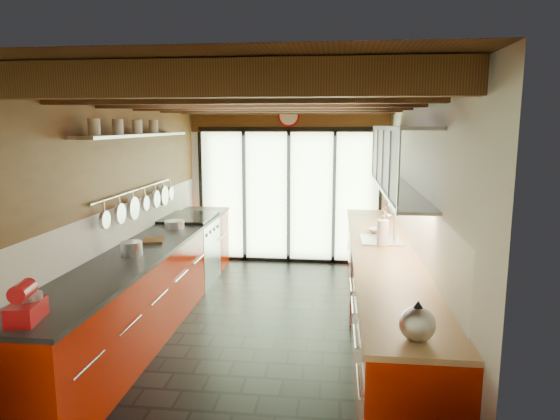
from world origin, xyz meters
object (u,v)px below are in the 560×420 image
object	(u,v)px
stand_mixer	(27,305)
soap_bottle	(380,232)
paper_towel	(383,233)
kettle	(417,322)
bowl	(378,231)

from	to	relation	value
stand_mixer	soap_bottle	world-z (taller)	stand_mixer
paper_towel	stand_mixer	bearing A→B (deg)	-136.60
soap_bottle	kettle	bearing A→B (deg)	-90.00
kettle	soap_bottle	distance (m)	2.74
kettle	soap_bottle	world-z (taller)	kettle
stand_mixer	bowl	bearing A→B (deg)	50.25
stand_mixer	bowl	xyz separation A→B (m)	(2.54, 3.05, -0.08)
paper_towel	bowl	size ratio (longest dim) A/B	1.47
stand_mixer	kettle	world-z (taller)	stand_mixer
paper_towel	soap_bottle	world-z (taller)	paper_towel
stand_mixer	soap_bottle	bearing A→B (deg)	47.12
stand_mixer	paper_towel	world-z (taller)	paper_towel
kettle	bowl	bearing A→B (deg)	90.00
stand_mixer	bowl	size ratio (longest dim) A/B	1.47
soap_bottle	bowl	bearing A→B (deg)	90.00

